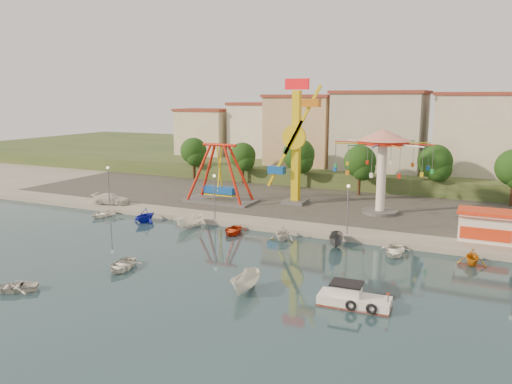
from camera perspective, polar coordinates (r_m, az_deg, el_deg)
The scene contains 34 objects.
ground at distance 45.02m, azimuth -4.13°, elevation -8.37°, with size 200.00×200.00×0.00m, color #132936.
quay_deck at distance 102.21m, azimuth 13.16°, elevation 2.40°, with size 200.00×100.00×0.60m, color #9E998E.
asphalt_pad at distance 71.61m, azimuth 7.70°, elevation -0.69°, with size 90.00×28.00×0.01m, color #4C4944.
hill_terrace at distance 106.91m, azimuth 13.76°, elevation 3.38°, with size 200.00×60.00×3.00m, color #384C26.
pirate_ship_ride at distance 68.15m, azimuth -4.16°, elevation 2.03°, with size 10.00×5.00×8.00m.
kamikaze_tower at distance 66.02m, azimuth 4.74°, elevation 5.37°, with size 5.28×3.10×16.50m.
wave_swinger at distance 62.32m, azimuth 14.26°, elevation 4.43°, with size 11.60×11.60×10.40m.
booth_left at distance 54.94m, azimuth 24.79°, elevation -3.47°, with size 5.40×3.78×3.08m.
lamp_post_0 at distance 68.26m, azimuth -16.48°, elevation 0.53°, with size 0.14×0.14×5.00m, color #59595E.
lamp_post_1 at distance 58.95m, azimuth -4.76°, elevation -0.64°, with size 0.14×0.14×5.00m, color #59595E.
lamp_post_2 at distance 52.95m, azimuth 10.43°, elevation -2.10°, with size 0.14×0.14×5.00m, color #59595E.
tree_0 at distance 88.12m, azimuth -7.15°, elevation 4.68°, with size 4.60×4.60×7.19m.
tree_1 at distance 82.60m, azimuth -1.53°, elevation 4.16°, with size 4.35×4.35×6.80m.
tree_2 at distance 78.14m, azimuth 4.90°, elevation 4.28°, with size 5.02×5.02×7.85m.
tree_3 at distance 73.92m, azimuth 11.79°, elevation 3.43°, with size 4.68×4.68×7.32m.
tree_4 at distance 75.21m, azimuth 19.77°, elevation 3.29°, with size 4.86×4.86×7.60m.
building_0 at distance 99.43m, azimuth -8.00°, elevation 7.35°, with size 9.26×9.53×11.87m, color beige.
building_1 at distance 98.26m, azimuth -0.33°, elevation 6.47°, with size 12.33×9.01×8.63m, color silver.
building_2 at distance 93.81m, azimuth 7.14°, elevation 6.98°, with size 11.95×9.28×11.23m, color tan.
building_3 at distance 87.45m, azimuth 15.12°, elevation 5.75°, with size 12.59×10.50×9.20m, color beige.
building_4 at distance 89.49m, azimuth 24.06°, elevation 5.30°, with size 10.75×9.23×9.24m, color beige.
cabin_motorboat at distance 37.23m, azimuth 10.97°, elevation -11.98°, with size 5.21×2.26×1.80m.
rowboat_a at distance 45.36m, azimuth -15.11°, elevation -8.05°, with size 2.77×3.87×0.80m, color silver.
rowboat_b at distance 43.44m, azimuth -25.91°, elevation -9.69°, with size 2.52×3.53×0.73m, color silver.
skiff at distance 38.90m, azimuth -1.16°, elevation -10.29°, with size 1.50×3.99×1.54m, color silver.
van at distance 69.66m, azimuth -16.18°, elevation -0.76°, with size 1.99×4.89×1.42m, color silver.
moored_boat_0 at distance 65.43m, azimuth -17.16°, elevation -2.39°, with size 2.51×3.51×0.73m, color white.
moored_boat_1 at distance 61.13m, azimuth -12.60°, elevation -2.60°, with size 2.82×3.27×1.72m, color #141CB4.
moored_boat_2 at distance 57.57m, azimuth -7.60°, elevation -3.37°, with size 1.48×3.93×1.52m, color white.
moored_boat_3 at distance 54.92m, azimuth -2.67°, elevation -4.39°, with size 2.59×3.62×0.75m, color red.
moored_boat_4 at distance 52.39m, azimuth 3.07°, elevation -4.68°, with size 2.59×3.00×1.58m, color silver.
moored_boat_5 at distance 50.61m, azimuth 9.15°, elevation -5.47°, with size 1.36×3.61×1.40m, color #545358.
moored_boat_6 at distance 49.51m, azimuth 15.56°, elevation -6.47°, with size 2.79×3.90×0.81m, color white.
moored_boat_7 at distance 48.85m, azimuth 23.48°, elevation -6.80°, with size 2.45×2.84×1.49m, color orange.
Camera 1 is at (21.00, -36.98, 14.79)m, focal length 35.00 mm.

